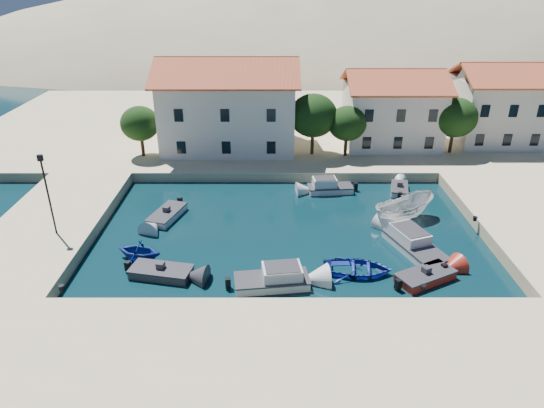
{
  "coord_description": "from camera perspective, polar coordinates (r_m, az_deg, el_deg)",
  "views": [
    {
      "loc": [
        -1.33,
        -23.82,
        18.75
      ],
      "look_at": [
        -1.31,
        10.94,
        2.0
      ],
      "focal_mm": 32.0,
      "sensor_mm": 36.0,
      "label": 1
    }
  ],
  "objects": [
    {
      "name": "lamppost",
      "position": [
        38.34,
        -24.99,
        1.79
      ],
      "size": [
        0.35,
        0.25,
        6.22
      ],
      "color": "black",
      "rests_on": "quay_west"
    },
    {
      "name": "boat_east",
      "position": [
        41.86,
        15.08,
        -1.85
      ],
      "size": [
        6.18,
        4.72,
        2.26
      ],
      "primitive_type": "imported",
      "rotation": [
        0.0,
        0.0,
        2.07
      ],
      "color": "silver",
      "rests_on": "ground"
    },
    {
      "name": "building_mid",
      "position": [
        56.13,
        13.96,
        11.03
      ],
      "size": [
        10.5,
        8.4,
        8.3
      ],
      "color": "silver",
      "rests_on": "quay_north"
    },
    {
      "name": "hills",
      "position": [
        154.91,
        8.23,
        9.68
      ],
      "size": [
        254.0,
        176.0,
        99.0
      ],
      "color": "#968B66",
      "rests_on": "ground"
    },
    {
      "name": "cabin_cruiser_east",
      "position": [
        37.44,
        16.47,
        -4.67
      ],
      "size": [
        4.09,
        6.05,
        1.6
      ],
      "rotation": [
        0.0,
        0.0,
        1.93
      ],
      "color": "silver",
      "rests_on": "ground"
    },
    {
      "name": "motorboat_white_west",
      "position": [
        41.62,
        -12.24,
        -1.23
      ],
      "size": [
        2.96,
        4.48,
        1.25
      ],
      "rotation": [
        0.0,
        0.0,
        -1.87
      ],
      "color": "silver",
      "rests_on": "ground"
    },
    {
      "name": "quay_north",
      "position": [
        64.55,
        2.96,
        9.27
      ],
      "size": [
        80.0,
        36.0,
        1.0
      ],
      "primitive_type": "cube",
      "color": "#C6B587",
      "rests_on": "ground"
    },
    {
      "name": "bollards",
      "position": [
        33.07,
        7.19,
        -6.66
      ],
      "size": [
        29.36,
        9.56,
        0.3
      ],
      "color": "black",
      "rests_on": "ground"
    },
    {
      "name": "trees",
      "position": [
        51.54,
        6.57,
        9.9
      ],
      "size": [
        37.3,
        5.3,
        6.45
      ],
      "color": "#382314",
      "rests_on": "quay_north"
    },
    {
      "name": "building_right",
      "position": [
        60.95,
        24.99,
        10.79
      ],
      "size": [
        9.45,
        8.4,
        8.8
      ],
      "color": "silver",
      "rests_on": "quay_north"
    },
    {
      "name": "motorboat_white_ne",
      "position": [
        46.94,
        14.76,
        1.68
      ],
      "size": [
        2.18,
        3.47,
        1.25
      ],
      "rotation": [
        0.0,
        0.0,
        1.35
      ],
      "color": "silver",
      "rests_on": "ground"
    },
    {
      "name": "rowboat_south",
      "position": [
        34.21,
        10.0,
        -7.96
      ],
      "size": [
        5.08,
        3.91,
        0.97
      ],
      "primitive_type": "imported",
      "rotation": [
        0.0,
        0.0,
        1.45
      ],
      "color": "navy",
      "rests_on": "ground"
    },
    {
      "name": "rowboat_west",
      "position": [
        36.46,
        -15.25,
        -6.24
      ],
      "size": [
        3.94,
        3.62,
        1.75
      ],
      "primitive_type": "imported",
      "rotation": [
        0.0,
        0.0,
        -1.83
      ],
      "color": "navy",
      "rests_on": "ground"
    },
    {
      "name": "quay_west",
      "position": [
        42.3,
        -24.75,
        -2.39
      ],
      "size": [
        8.0,
        20.0,
        1.0
      ],
      "primitive_type": "cube",
      "color": "#C6B587",
      "rests_on": "ground"
    },
    {
      "name": "cabin_cruiser_north",
      "position": [
        45.72,
        6.87,
        1.97
      ],
      "size": [
        4.31,
        2.18,
        1.6
      ],
      "rotation": [
        0.0,
        0.0,
        3.25
      ],
      "color": "silver",
      "rests_on": "ground"
    },
    {
      "name": "building_left",
      "position": [
        53.59,
        -5.15,
        11.79
      ],
      "size": [
        14.7,
        9.45,
        9.7
      ],
      "color": "silver",
      "rests_on": "quay_north"
    },
    {
      "name": "ground",
      "position": [
        30.35,
        2.54,
        -12.47
      ],
      "size": [
        400.0,
        400.0,
        0.0
      ],
      "primitive_type": "plane",
      "color": "black",
      "rests_on": "ground"
    },
    {
      "name": "motorboat_red_se",
      "position": [
        34.37,
        17.6,
        -8.13
      ],
      "size": [
        4.45,
        3.51,
        1.25
      ],
      "rotation": [
        0.0,
        0.0,
        0.49
      ],
      "color": "maroon",
      "rests_on": "ground"
    },
    {
      "name": "cabin_cruiser_south",
      "position": [
        32.2,
        -0.03,
        -8.86
      ],
      "size": [
        5.13,
        2.69,
        1.6
      ],
      "rotation": [
        0.0,
        0.0,
        0.13
      ],
      "color": "silver",
      "rests_on": "ground"
    },
    {
      "name": "motorboat_grey_sw",
      "position": [
        34.08,
        -12.9,
        -7.81
      ],
      "size": [
        4.45,
        2.64,
        1.25
      ],
      "rotation": [
        0.0,
        0.0,
        -0.2
      ],
      "color": "#313034",
      "rests_on": "ground"
    },
    {
      "name": "quay_south",
      "position": [
        25.55,
        3.15,
        -19.93
      ],
      "size": [
        52.0,
        12.0,
        1.0
      ],
      "primitive_type": "cube",
      "color": "#C6B587",
      "rests_on": "ground"
    }
  ]
}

